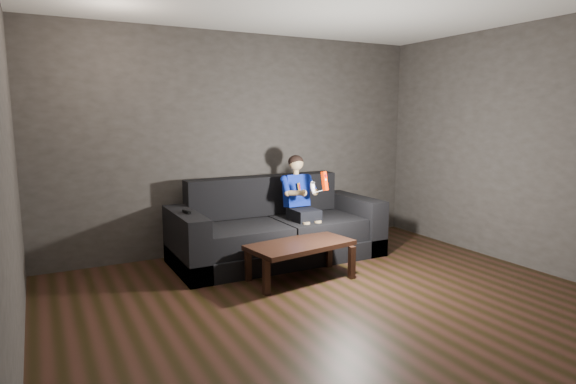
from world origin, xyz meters
TOP-DOWN VIEW (x-y plane):
  - floor at (0.00, 0.00)m, footprint 5.00×5.00m
  - back_wall at (0.00, 2.50)m, footprint 5.00×0.04m
  - left_wall at (-2.50, 0.00)m, footprint 0.04×5.00m
  - right_wall at (2.50, 0.00)m, footprint 0.04×5.00m
  - sofa at (0.16, 1.87)m, footprint 2.46×1.06m
  - child at (0.44, 1.79)m, footprint 0.43×0.53m
  - wii_remote_red at (0.52, 1.38)m, footprint 0.07×0.09m
  - nunchuk_white at (0.37, 1.38)m, footprint 0.06×0.09m
  - wii_remote_black at (-0.95, 1.78)m, footprint 0.06×0.15m
  - coffee_table at (0.04, 1.06)m, footprint 1.16×0.70m

SIDE VIEW (x-z plane):
  - floor at x=0.00m, z-range 0.00..0.00m
  - sofa at x=0.16m, z-range -0.17..0.79m
  - coffee_table at x=0.04m, z-range 0.15..0.54m
  - wii_remote_black at x=-0.95m, z-range 0.67..0.70m
  - child at x=0.44m, z-range 0.22..1.29m
  - nunchuk_white at x=0.37m, z-range 0.85..0.99m
  - wii_remote_red at x=0.52m, z-range 0.86..1.08m
  - back_wall at x=0.00m, z-range 0.00..2.70m
  - left_wall at x=-2.50m, z-range 0.00..2.70m
  - right_wall at x=2.50m, z-range 0.00..2.70m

